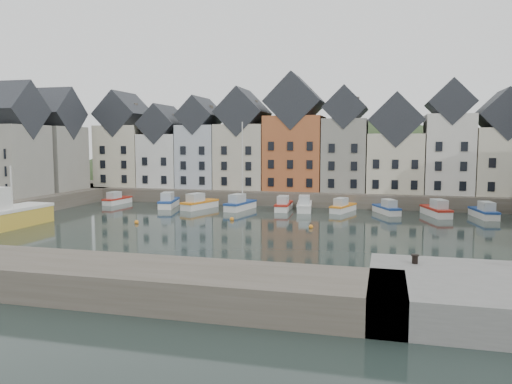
% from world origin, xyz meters
% --- Properties ---
extents(ground, '(260.00, 260.00, 0.00)m').
position_xyz_m(ground, '(0.00, 0.00, 0.00)').
color(ground, black).
rests_on(ground, ground).
extents(far_quay, '(90.00, 16.00, 2.00)m').
position_xyz_m(far_quay, '(0.00, 30.00, 1.00)').
color(far_quay, '#4C463A').
rests_on(far_quay, ground).
extents(near_wall, '(50.00, 6.00, 2.00)m').
position_xyz_m(near_wall, '(-10.00, -22.00, 1.00)').
color(near_wall, '#4C463A').
rests_on(near_wall, ground).
extents(hillside, '(153.60, 70.40, 64.00)m').
position_xyz_m(hillside, '(0.02, 56.00, -17.96)').
color(hillside, '#23351A').
rests_on(hillside, ground).
extents(far_terrace, '(72.37, 8.16, 17.78)m').
position_xyz_m(far_terrace, '(3.21, 28.00, 8.88)').
color(far_terrace, beige).
rests_on(far_terrace, far_quay).
extents(left_terrace, '(7.65, 17.00, 15.69)m').
position_xyz_m(left_terrace, '(-36.00, 13.50, 8.88)').
color(left_terrace, gray).
rests_on(left_terrace, left_quay).
extents(mooring_buoys, '(20.50, 5.50, 0.50)m').
position_xyz_m(mooring_buoys, '(-4.00, 5.33, 0.15)').
color(mooring_buoys, orange).
rests_on(mooring_buoys, ground).
extents(boat_a, '(2.18, 5.66, 2.12)m').
position_xyz_m(boat_a, '(-25.61, 18.66, 0.63)').
color(boat_a, silver).
rests_on(boat_a, ground).
extents(boat_b, '(3.34, 6.66, 2.45)m').
position_xyz_m(boat_b, '(-16.43, 17.21, 0.73)').
color(boat_b, silver).
rests_on(boat_b, ground).
extents(boat_c, '(3.86, 6.71, 2.46)m').
position_xyz_m(boat_c, '(-11.60, 16.76, 0.73)').
color(boat_c, silver).
rests_on(boat_c, ground).
extents(boat_d, '(3.18, 6.74, 12.38)m').
position_xyz_m(boat_d, '(-5.69, 17.11, 0.80)').
color(boat_d, silver).
rests_on(boat_d, ground).
extents(boat_e, '(2.15, 6.00, 2.27)m').
position_xyz_m(boat_e, '(0.28, 18.27, 0.68)').
color(boat_e, silver).
rests_on(boat_e, ground).
extents(boat_f, '(2.73, 6.43, 2.39)m').
position_xyz_m(boat_f, '(3.15, 18.40, 0.71)').
color(boat_f, silver).
rests_on(boat_f, ground).
extents(boat_g, '(3.34, 5.83, 2.14)m').
position_xyz_m(boat_g, '(8.31, 18.67, 0.64)').
color(boat_g, silver).
rests_on(boat_g, ground).
extents(boat_h, '(3.89, 5.86, 2.16)m').
position_xyz_m(boat_h, '(14.08, 18.37, 0.64)').
color(boat_h, silver).
rests_on(boat_h, ground).
extents(boat_i, '(3.66, 6.63, 2.43)m').
position_xyz_m(boat_i, '(20.18, 17.83, 0.72)').
color(boat_i, silver).
rests_on(boat_i, ground).
extents(boat_j, '(2.91, 6.25, 2.31)m').
position_xyz_m(boat_j, '(25.76, 17.68, 0.69)').
color(boat_j, silver).
rests_on(boat_j, ground).
extents(mooring_bollard, '(0.48, 0.48, 0.56)m').
position_xyz_m(mooring_bollard, '(15.64, -17.27, 2.31)').
color(mooring_bollard, black).
rests_on(mooring_bollard, near_quay).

